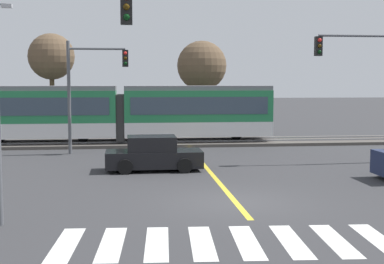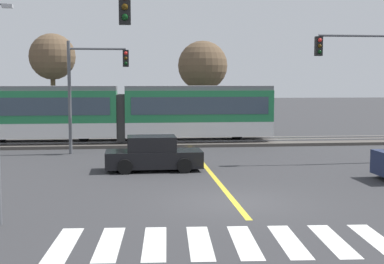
{
  "view_description": "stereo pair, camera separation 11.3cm",
  "coord_description": "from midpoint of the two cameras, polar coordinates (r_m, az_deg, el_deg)",
  "views": [
    {
      "loc": [
        -3.3,
        -16.82,
        3.96
      ],
      "look_at": [
        -0.62,
        7.25,
        1.6
      ],
      "focal_mm": 50.0,
      "sensor_mm": 36.0,
      "label": 1
    },
    {
      "loc": [
        -3.19,
        -16.83,
        3.96
      ],
      "look_at": [
        -0.62,
        7.25,
        1.6
      ],
      "focal_mm": 50.0,
      "sensor_mm": 36.0,
      "label": 2
    }
  ],
  "objects": [
    {
      "name": "rail_far",
      "position": [
        34.03,
        -0.58,
        -0.73
      ],
      "size": [
        120.0,
        0.08,
        0.1
      ],
      "primitive_type": "cube",
      "color": "#939399",
      "rests_on": "track_bed"
    },
    {
      "name": "rail_near",
      "position": [
        32.61,
        -0.34,
        -1.01
      ],
      "size": [
        120.0,
        0.08,
        0.1
      ],
      "primitive_type": "cube",
      "color": "#939399",
      "rests_on": "track_bed"
    },
    {
      "name": "traffic_light_near_left",
      "position": [
        15.04,
        -15.86,
        7.29
      ],
      "size": [
        3.75,
        0.38,
        6.74
      ],
      "color": "#515459",
      "rests_on": "ground"
    },
    {
      "name": "bare_tree_west",
      "position": [
        37.34,
        -14.59,
        7.72
      ],
      "size": [
        3.09,
        3.09,
        7.08
      ],
      "color": "brown",
      "rests_on": "ground"
    },
    {
      "name": "crosswalk_stripe_1",
      "position": [
        13.38,
        -8.56,
        -11.7
      ],
      "size": [
        0.72,
        2.83,
        0.01
      ],
      "primitive_type": "cube",
      "rotation": [
        0.0,
        0.0,
        -0.06
      ],
      "color": "silver",
      "rests_on": "ground"
    },
    {
      "name": "sedan_crossing",
      "position": [
        23.51,
        -4.0,
        -2.42
      ],
      "size": [
        4.22,
        1.96,
        1.52
      ],
      "color": "black",
      "rests_on": "ground"
    },
    {
      "name": "ground_plane",
      "position": [
        17.59,
        4.74,
        -7.47
      ],
      "size": [
        200.0,
        200.0,
        0.0
      ],
      "primitive_type": "plane",
      "color": "#333335"
    },
    {
      "name": "traffic_light_far_left",
      "position": [
        29.12,
        -10.76,
        5.47
      ],
      "size": [
        3.25,
        0.38,
        6.03
      ],
      "color": "#515459",
      "rests_on": "ground"
    },
    {
      "name": "crosswalk_stripe_5",
      "position": [
        13.65,
        10.53,
        -11.38
      ],
      "size": [
        0.72,
        2.83,
        0.01
      ],
      "primitive_type": "cube",
      "rotation": [
        0.0,
        0.0,
        -0.06
      ],
      "color": "silver",
      "rests_on": "ground"
    },
    {
      "name": "lane_centre_line",
      "position": [
        23.31,
        2.01,
        -4.21
      ],
      "size": [
        0.2,
        16.41,
        0.01
      ],
      "primitive_type": "cube",
      "color": "gold",
      "rests_on": "ground"
    },
    {
      "name": "crosswalk_stripe_7",
      "position": [
        14.31,
        19.3,
        -10.81
      ],
      "size": [
        0.72,
        2.83,
        0.01
      ],
      "primitive_type": "cube",
      "rotation": [
        0.0,
        0.0,
        -0.06
      ],
      "color": "silver",
      "rests_on": "ground"
    },
    {
      "name": "light_rail_tram",
      "position": [
        33.01,
        -7.48,
        2.2
      ],
      "size": [
        18.5,
        2.64,
        3.43
      ],
      "color": "silver",
      "rests_on": "track_bed"
    },
    {
      "name": "traffic_light_mid_right",
      "position": [
        26.82,
        18.75,
        6.05
      ],
      "size": [
        4.25,
        0.38,
        6.63
      ],
      "color": "#515459",
      "rests_on": "ground"
    },
    {
      "name": "crosswalk_stripe_4",
      "position": [
        13.45,
        5.87,
        -11.57
      ],
      "size": [
        0.72,
        2.83,
        0.01
      ],
      "primitive_type": "cube",
      "rotation": [
        0.0,
        0.0,
        -0.06
      ],
      "color": "silver",
      "rests_on": "ground"
    },
    {
      "name": "crosswalk_stripe_0",
      "position": [
        13.53,
        -13.29,
        -11.59
      ],
      "size": [
        0.72,
        2.83,
        0.01
      ],
      "primitive_type": "cube",
      "rotation": [
        0.0,
        0.0,
        -0.06
      ],
      "color": "silver",
      "rests_on": "ground"
    },
    {
      "name": "crosswalk_stripe_2",
      "position": [
        13.31,
        -3.74,
        -11.74
      ],
      "size": [
        0.72,
        2.83,
        0.01
      ],
      "primitive_type": "cube",
      "rotation": [
        0.0,
        0.0,
        -0.06
      ],
      "color": "silver",
      "rests_on": "ground"
    },
    {
      "name": "crosswalk_stripe_3",
      "position": [
        13.34,
        1.09,
        -11.69
      ],
      "size": [
        0.72,
        2.83,
        0.01
      ],
      "primitive_type": "cube",
      "rotation": [
        0.0,
        0.0,
        -0.06
      ],
      "color": "silver",
      "rests_on": "ground"
    },
    {
      "name": "bare_tree_east",
      "position": [
        37.78,
        1.23,
        7.05
      ],
      "size": [
        3.48,
        3.48,
        6.71
      ],
      "color": "brown",
      "rests_on": "ground"
    },
    {
      "name": "track_bed",
      "position": [
        33.33,
        -0.46,
        -1.1
      ],
      "size": [
        120.0,
        4.0,
        0.18
      ],
      "primitive_type": "cube",
      "color": "#4C4742",
      "rests_on": "ground"
    },
    {
      "name": "crosswalk_stripe_6",
      "position": [
        13.94,
        15.02,
        -11.12
      ],
      "size": [
        0.72,
        2.83,
        0.01
      ],
      "primitive_type": "cube",
      "rotation": [
        0.0,
        0.0,
        -0.06
      ],
      "color": "silver",
      "rests_on": "ground"
    }
  ]
}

